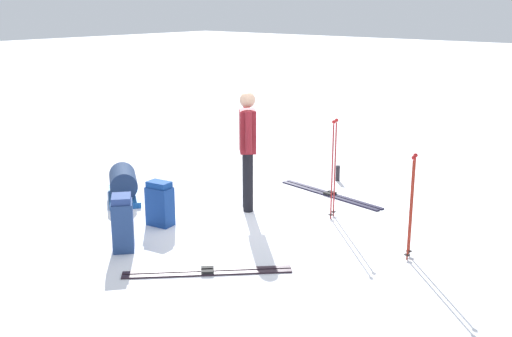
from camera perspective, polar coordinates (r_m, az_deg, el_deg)
ground_plane at (r=8.71m, az=0.00°, el=-4.45°), size 80.00×80.00×0.00m
skier_standing at (r=8.77m, az=-0.77°, el=2.20°), size 0.43×0.42×1.70m
ski_pair_near at (r=7.00m, az=-4.46°, el=-9.41°), size 1.44×1.44×0.05m
ski_pair_far at (r=9.73m, az=6.77°, el=-2.37°), size 0.47×1.96×0.05m
backpack_large_dark at (r=8.40m, az=-8.79°, el=-3.22°), size 0.27×0.37×0.61m
backpack_bright at (r=7.66m, az=-12.11°, el=-4.92°), size 0.41×0.42×0.68m
ski_poles_planted_near at (r=7.35m, az=14.05°, el=-2.93°), size 0.18×0.10×1.25m
ski_poles_planted_far at (r=8.53m, az=7.12°, el=0.41°), size 0.20×0.11×1.38m
gear_sled at (r=9.63m, az=-12.04°, el=-1.46°), size 0.98×1.11×0.49m
thermos_bottle at (r=10.48m, az=7.49°, el=-0.44°), size 0.07×0.07×0.26m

